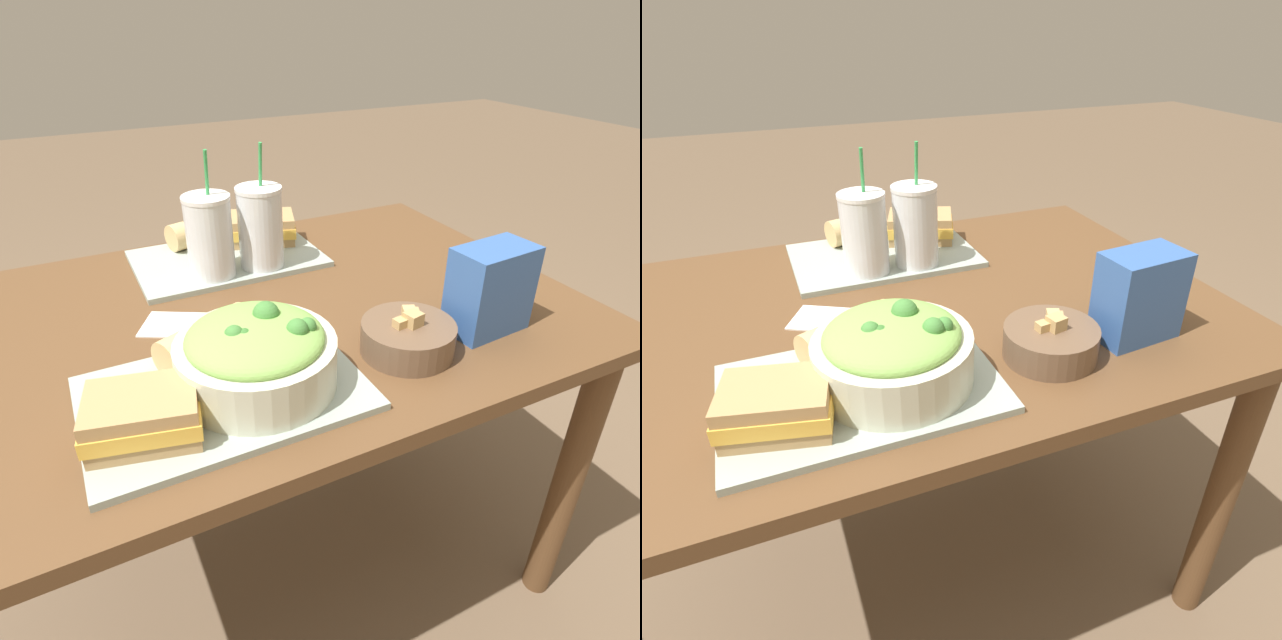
{
  "view_description": "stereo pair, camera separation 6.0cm",
  "coord_description": "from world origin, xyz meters",
  "views": [
    {
      "loc": [
        -0.31,
        -0.85,
        1.23
      ],
      "look_at": [
        0.02,
        -0.18,
        0.8
      ],
      "focal_mm": 30.0,
      "sensor_mm": 36.0,
      "label": 1
    },
    {
      "loc": [
        -0.26,
        -0.87,
        1.23
      ],
      "look_at": [
        0.02,
        -0.18,
        0.8
      ],
      "focal_mm": 30.0,
      "sensor_mm": 36.0,
      "label": 2
    }
  ],
  "objects": [
    {
      "name": "sandwich_far",
      "position": [
        0.11,
        0.3,
        0.78
      ],
      "size": [
        0.18,
        0.15,
        0.06
      ],
      "rotation": [
        0.0,
        0.0,
        -0.34
      ],
      "color": "tan",
      "rests_on": "tray_far"
    },
    {
      "name": "drink_cup_dark",
      "position": [
        -0.06,
        0.17,
        0.82
      ],
      "size": [
        0.1,
        0.1,
        0.26
      ],
      "color": "silver",
      "rests_on": "tray_far"
    },
    {
      "name": "baguette_near",
      "position": [
        -0.15,
        -0.12,
        0.77
      ],
      "size": [
        0.17,
        0.12,
        0.06
      ],
      "rotation": [
        0.0,
        0.0,
        1.99
      ],
      "color": "tan",
      "rests_on": "tray_near"
    },
    {
      "name": "chip_bag",
      "position": [
        0.32,
        -0.24,
        0.81
      ],
      "size": [
        0.15,
        0.09,
        0.15
      ],
      "rotation": [
        0.0,
        0.0,
        0.08
      ],
      "color": "#335BA3",
      "rests_on": "dining_table"
    },
    {
      "name": "tray_far",
      "position": [
        -0.0,
        0.25,
        0.74
      ],
      "size": [
        0.41,
        0.27,
        0.01
      ],
      "color": "#99A89E",
      "rests_on": "dining_table"
    },
    {
      "name": "dining_table",
      "position": [
        0.0,
        0.0,
        0.62
      ],
      "size": [
        1.18,
        0.83,
        0.73
      ],
      "color": "brown",
      "rests_on": "ground_plane"
    },
    {
      "name": "tray_near",
      "position": [
        -0.16,
        -0.22,
        0.74
      ],
      "size": [
        0.41,
        0.27,
        0.01
      ],
      "color": "#99A89E",
      "rests_on": "dining_table"
    },
    {
      "name": "ground_plane",
      "position": [
        0.0,
        0.0,
        0.0
      ],
      "size": [
        12.0,
        12.0,
        0.0
      ],
      "primitive_type": "plane",
      "color": "brown"
    },
    {
      "name": "drink_cup_red",
      "position": [
        0.06,
        0.17,
        0.82
      ],
      "size": [
        0.1,
        0.1,
        0.26
      ],
      "color": "silver",
      "rests_on": "tray_far"
    },
    {
      "name": "napkin_folded",
      "position": [
        -0.17,
        0.01,
        0.73
      ],
      "size": [
        0.15,
        0.14,
        0.0
      ],
      "color": "white",
      "rests_on": "dining_table"
    },
    {
      "name": "sandwich_near",
      "position": [
        -0.28,
        -0.27,
        0.78
      ],
      "size": [
        0.17,
        0.14,
        0.06
      ],
      "rotation": [
        0.0,
        0.0,
        -0.23
      ],
      "color": "tan",
      "rests_on": "tray_near"
    },
    {
      "name": "baguette_far",
      "position": [
        -0.04,
        0.35,
        0.77
      ],
      "size": [
        0.15,
        0.1,
        0.06
      ],
      "rotation": [
        0.0,
        0.0,
        1.86
      ],
      "color": "tan",
      "rests_on": "tray_far"
    },
    {
      "name": "salad_bowl",
      "position": [
        -0.11,
        -0.23,
        0.8
      ],
      "size": [
        0.24,
        0.24,
        0.12
      ],
      "color": "beige",
      "rests_on": "tray_near"
    },
    {
      "name": "soup_bowl",
      "position": [
        0.15,
        -0.24,
        0.76
      ],
      "size": [
        0.16,
        0.16,
        0.08
      ],
      "color": "brown",
      "rests_on": "dining_table"
    }
  ]
}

